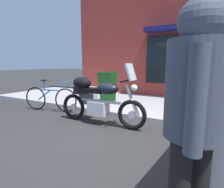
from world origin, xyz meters
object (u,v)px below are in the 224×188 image
(touring_motorcycle, at_px, (96,98))
(parked_bicycle, at_px, (50,98))
(pedestrian_walking, at_px, (195,107))
(sandwich_board_sign, at_px, (108,87))

(touring_motorcycle, height_order, parked_bicycle, touring_motorcycle)
(pedestrian_walking, height_order, sandwich_board_sign, pedestrian_walking)
(touring_motorcycle, height_order, pedestrian_walking, pedestrian_walking)
(touring_motorcycle, distance_m, parked_bicycle, 1.86)
(parked_bicycle, xyz_separation_m, pedestrian_walking, (4.12, -2.46, 0.74))
(pedestrian_walking, relative_size, sandwich_board_sign, 1.76)
(parked_bicycle, xyz_separation_m, sandwich_board_sign, (1.11, 1.48, 0.25))
(touring_motorcycle, height_order, sandwich_board_sign, touring_motorcycle)
(parked_bicycle, relative_size, pedestrian_walking, 0.97)
(touring_motorcycle, relative_size, sandwich_board_sign, 2.20)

